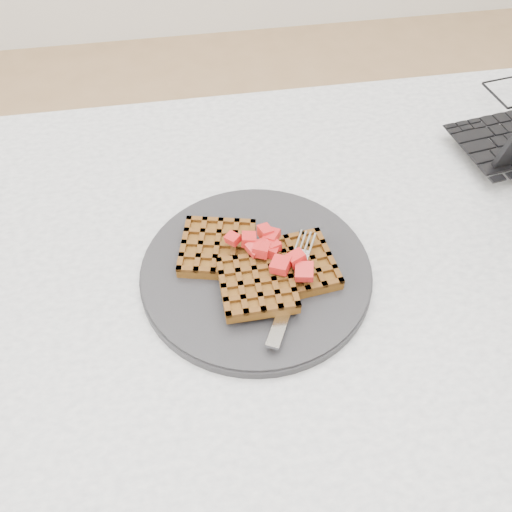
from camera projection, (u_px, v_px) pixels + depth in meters
The scene contains 6 objects.
ground at pixel (305, 465), 1.33m from camera, with size 4.00×4.00×0.00m, color tan.
table at pixel (332, 310), 0.84m from camera, with size 1.20×0.80×0.75m.
plate at pixel (256, 272), 0.73m from camera, with size 0.30×0.30×0.02m, color black.
waffles at pixel (257, 265), 0.72m from camera, with size 0.20×0.18×0.03m.
strawberry_pile at pixel (256, 249), 0.70m from camera, with size 0.15×0.15×0.02m, color #A60003, non-canonical shape.
fork at pixel (294, 284), 0.70m from camera, with size 0.02×0.18×0.02m, color silver, non-canonical shape.
Camera 1 is at (-0.19, -0.46, 1.33)m, focal length 40.00 mm.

